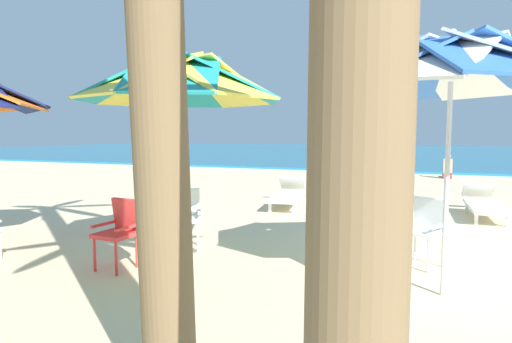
% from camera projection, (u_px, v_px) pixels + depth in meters
% --- Properties ---
extents(ground_plane, '(80.00, 80.00, 0.00)m').
position_uv_depth(ground_plane, '(500.00, 255.00, 6.03)').
color(ground_plane, beige).
extents(sea, '(80.00, 36.00, 0.10)m').
position_uv_depth(sea, '(431.00, 153.00, 34.00)').
color(sea, teal).
rests_on(sea, ground).
extents(surf_foam, '(80.00, 0.70, 0.01)m').
position_uv_depth(surf_foam, '(446.00, 175.00, 16.90)').
color(surf_foam, white).
rests_on(surf_foam, ground).
extents(beach_umbrella_0, '(2.49, 2.49, 2.72)m').
position_uv_depth(beach_umbrella_0, '(451.00, 67.00, 4.33)').
color(beach_umbrella_0, silver).
rests_on(beach_umbrella_0, ground).
extents(plastic_chair_0, '(0.48, 0.45, 0.87)m').
position_uv_depth(plastic_chair_0, '(388.00, 254.00, 4.30)').
color(plastic_chair_0, white).
rests_on(plastic_chair_0, ground).
extents(plastic_chair_1, '(0.54, 0.57, 0.87)m').
position_uv_depth(plastic_chair_1, '(360.00, 237.00, 5.01)').
color(plastic_chair_1, white).
rests_on(plastic_chair_1, ground).
extents(plastic_chair_2, '(0.60, 0.61, 0.87)m').
position_uv_depth(plastic_chair_2, '(425.00, 227.00, 5.51)').
color(plastic_chair_2, white).
rests_on(plastic_chair_2, ground).
extents(beach_umbrella_1, '(2.54, 2.54, 2.70)m').
position_uv_depth(beach_umbrella_1, '(181.00, 82.00, 5.28)').
color(beach_umbrella_1, silver).
rests_on(beach_umbrella_1, ground).
extents(plastic_chair_3, '(0.49, 0.51, 0.87)m').
position_uv_depth(plastic_chair_3, '(119.00, 229.00, 5.41)').
color(plastic_chair_3, red).
rests_on(plastic_chair_3, ground).
extents(plastic_chair_4, '(0.60, 0.61, 0.87)m').
position_uv_depth(plastic_chair_4, '(185.00, 214.00, 6.36)').
color(plastic_chair_4, white).
rests_on(plastic_chair_4, ground).
extents(sun_lounger_1, '(0.67, 2.16, 0.62)m').
position_uv_depth(sun_lounger_1, '(484.00, 203.00, 8.66)').
color(sun_lounger_1, white).
rests_on(sun_lounger_1, ground).
extents(sun_lounger_2, '(0.72, 2.17, 0.62)m').
position_uv_depth(sun_lounger_2, '(390.00, 203.00, 8.65)').
color(sun_lounger_2, white).
rests_on(sun_lounger_2, ground).
extents(sun_lounger_3, '(0.92, 2.21, 0.62)m').
position_uv_depth(sun_lounger_3, '(287.00, 194.00, 9.96)').
color(sun_lounger_3, white).
rests_on(sun_lounger_3, ground).
extents(beachgoer_seated, '(0.30, 0.93, 0.92)m').
position_uv_depth(beachgoer_seated, '(447.00, 170.00, 15.92)').
color(beachgoer_seated, red).
rests_on(beachgoer_seated, ground).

